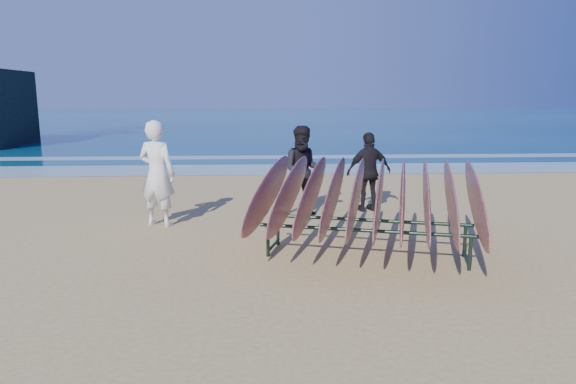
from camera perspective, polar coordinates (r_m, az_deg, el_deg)
The scene contains 8 objects.
ground at distance 7.57m, azimuth 0.35°, elevation -8.21°, with size 120.00×120.00×0.00m, color tan.
ocean at distance 62.20m, azimuth -2.91°, elevation 8.38°, with size 160.00×160.00×0.00m, color navy.
foam_near at distance 17.33m, azimuth -1.75°, elevation 2.55°, with size 160.00×160.00×0.00m, color white.
foam_far at distance 20.80m, azimuth -2.02°, elevation 3.90°, with size 160.00×160.00×0.00m, color white.
surfboard_rack at distance 7.85m, azimuth 8.84°, elevation -0.44°, with size 3.89×3.80×1.59m.
person_white at distance 9.98m, azimuth -14.35°, elevation 2.00°, with size 0.73×0.48×2.01m, color white.
person_dark_a at distance 10.58m, azimuth 1.78°, elevation 2.37°, with size 0.90×0.70×1.85m, color black.
person_dark_b at distance 11.09m, azimuth 8.97°, elevation 2.22°, with size 0.99×0.41×1.69m, color black.
Camera 1 is at (-0.46, -7.15, 2.45)m, focal length 32.00 mm.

